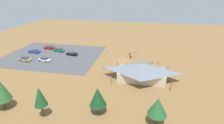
{
  "coord_description": "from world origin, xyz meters",
  "views": [
    {
      "loc": [
        -7.23,
        56.83,
        23.72
      ],
      "look_at": [
        3.16,
        4.55,
        1.2
      ],
      "focal_mm": 27.66,
      "sensor_mm": 36.0,
      "label": 1
    }
  ],
  "objects": [
    {
      "name": "ground",
      "position": [
        0.0,
        0.0,
        0.0
      ],
      "size": [
        160.0,
        160.0,
        0.0
      ],
      "primitive_type": "plane",
      "color": "olive",
      "rests_on": "ground"
    },
    {
      "name": "bicycle_yellow_edge_north",
      "position": [
        -3.49,
        -4.12,
        0.35
      ],
      "size": [
        1.46,
        1.0,
        0.8
      ],
      "color": "black",
      "rests_on": "ground"
    },
    {
      "name": "car_red_back_corner",
      "position": [
        32.9,
        -7.1,
        0.75
      ],
      "size": [
        4.82,
        2.22,
        1.41
      ],
      "color": "red",
      "rests_on": "parking_lot_asphalt"
    },
    {
      "name": "bicycle_red_lone_east",
      "position": [
        -8.17,
        2.75,
        0.36
      ],
      "size": [
        0.94,
        1.48,
        0.82
      ],
      "color": "black",
      "rests_on": "ground"
    },
    {
      "name": "bicycle_orange_lone_west",
      "position": [
        -3.36,
        -8.61,
        0.37
      ],
      "size": [
        1.74,
        0.49,
        0.83
      ],
      "color": "black",
      "rests_on": "ground"
    },
    {
      "name": "car_black_mid_lot",
      "position": [
        20.27,
        -1.77,
        0.71
      ],
      "size": [
        4.55,
        2.55,
        1.33
      ],
      "color": "black",
      "rests_on": "parking_lot_asphalt"
    },
    {
      "name": "car_tan_second_row",
      "position": [
        34.4,
        6.83,
        0.76
      ],
      "size": [
        4.94,
        2.67,
        1.43
      ],
      "color": "tan",
      "rests_on": "parking_lot_asphalt"
    },
    {
      "name": "visitor_near_lot",
      "position": [
        -14.19,
        6.3,
        0.84
      ],
      "size": [
        0.39,
        0.4,
        1.6
      ],
      "color": "#2D3347",
      "rests_on": "ground"
    },
    {
      "name": "bicycle_black_trailside",
      "position": [
        2.26,
        8.93,
        0.36
      ],
      "size": [
        0.57,
        1.7,
        0.83
      ],
      "color": "black",
      "rests_on": "ground"
    },
    {
      "name": "bicycle_white_front_row",
      "position": [
        -11.03,
        4.93,
        0.39
      ],
      "size": [
        1.48,
        1.06,
        0.87
      ],
      "color": "black",
      "rests_on": "ground"
    },
    {
      "name": "visitor_at_bikes",
      "position": [
        -2.44,
        -2.21,
        0.84
      ],
      "size": [
        0.4,
        0.38,
        1.61
      ],
      "color": "#2D3347",
      "rests_on": "ground"
    },
    {
      "name": "bike_pavilion",
      "position": [
        -6.87,
        12.6,
        2.82
      ],
      "size": [
        15.68,
        9.27,
        4.99
      ],
      "color": "beige",
      "rests_on": "ground"
    },
    {
      "name": "pine_mideast",
      "position": [
        11.77,
        32.25,
        4.73
      ],
      "size": [
        2.54,
        2.54,
        6.8
      ],
      "color": "brown",
      "rests_on": "ground"
    },
    {
      "name": "bicycle_purple_near_sign",
      "position": [
        -9.96,
        0.31,
        0.35
      ],
      "size": [
        1.6,
        0.58,
        0.81
      ],
      "color": "black",
      "rests_on": "ground"
    },
    {
      "name": "parking_lot_asphalt",
      "position": [
        27.58,
        -0.33,
        0.03
      ],
      "size": [
        35.89,
        28.37,
        0.05
      ],
      "primitive_type": "cube",
      "color": "#4C4C51",
      "rests_on": "ground"
    },
    {
      "name": "pine_far_west",
      "position": [
        -10.39,
        29.88,
        3.96
      ],
      "size": [
        3.65,
        3.65,
        5.73
      ],
      "color": "brown",
      "rests_on": "ground"
    },
    {
      "name": "bicycle_green_mid_cluster",
      "position": [
        -1.24,
        5.59,
        0.38
      ],
      "size": [
        1.68,
        0.48,
        0.86
      ],
      "color": "black",
      "rests_on": "ground"
    },
    {
      "name": "bicycle_white_by_bin",
      "position": [
        -12.22,
        0.08,
        0.35
      ],
      "size": [
        0.56,
        1.64,
        0.75
      ],
      "color": "black",
      "rests_on": "ground"
    },
    {
      "name": "bicycle_blue_near_porch",
      "position": [
        4.74,
        7.88,
        0.38
      ],
      "size": [
        1.65,
        0.58,
        0.86
      ],
      "color": "black",
      "rests_on": "ground"
    },
    {
      "name": "pine_far_east",
      "position": [
        1.19,
        29.04,
        3.99
      ],
      "size": [
        3.45,
        3.45,
        6.0
      ],
      "color": "brown",
      "rests_on": "ground"
    },
    {
      "name": "bicycle_silver_yard_center",
      "position": [
        -1.5,
        -4.63,
        0.36
      ],
      "size": [
        1.68,
        0.48,
        0.76
      ],
      "color": "black",
      "rests_on": "ground"
    },
    {
      "name": "car_white_near_entry",
      "position": [
        27.34,
        5.84,
        0.75
      ],
      "size": [
        4.57,
        2.5,
        1.43
      ],
      "color": "white",
      "rests_on": "parking_lot_asphalt"
    },
    {
      "name": "car_blue_far_end",
      "position": [
        36.3,
        -1.44,
        0.7
      ],
      "size": [
        4.61,
        2.07,
        1.29
      ],
      "color": "#1E42B2",
      "rests_on": "parking_lot_asphalt"
    },
    {
      "name": "lot_sign",
      "position": [
        6.81,
        -3.37,
        1.41
      ],
      "size": [
        0.56,
        0.08,
        2.2
      ],
      "color": "#99999E",
      "rests_on": "ground"
    },
    {
      "name": "bicycle_teal_back_row",
      "position": [
        -6.65,
        3.87,
        0.36
      ],
      "size": [
        1.58,
        0.83,
        0.79
      ],
      "color": "black",
      "rests_on": "ground"
    },
    {
      "name": "pine_east",
      "position": [
        21.37,
        31.45,
        4.83
      ],
      "size": [
        3.74,
        3.74,
        7.47
      ],
      "color": "brown",
      "rests_on": "ground"
    },
    {
      "name": "car_green_by_curb",
      "position": [
        27.32,
        -4.95,
        0.71
      ],
      "size": [
        4.92,
        2.9,
        1.31
      ],
      "color": "#1E6B3D",
      "rests_on": "parking_lot_asphalt"
    },
    {
      "name": "trash_bin",
      "position": [
        -1.69,
        -6.45,
        0.45
      ],
      "size": [
        0.6,
        0.6,
        0.9
      ],
      "primitive_type": "cylinder",
      "color": "brown",
      "rests_on": "ground"
    }
  ]
}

